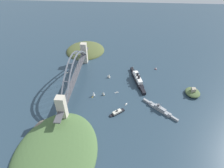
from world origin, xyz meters
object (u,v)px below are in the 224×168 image
Objects in this scene: harbor_ferry_steamer at (117,112)px; fort_island_mid_harbor at (193,92)px; small_boat_3 at (94,94)px; harbor_arch_bridge at (75,75)px; small_boat_1 at (126,104)px; naval_cruiser at (160,109)px; small_boat_5 at (117,93)px; small_boat_4 at (156,68)px; ocean_liner at (138,79)px; small_boat_2 at (109,76)px; seaplane_taxiing_near_bridge at (66,73)px; small_boat_0 at (104,93)px.

harbor_ferry_steamer is 0.84× the size of fort_island_mid_harbor.
small_boat_3 is at bearing -84.13° from fort_island_mid_harbor.
small_boat_1 is at bearing 64.45° from harbor_arch_bridge.
naval_cruiser is 2.12× the size of harbor_ferry_steamer.
small_boat_5 is at bearing 77.99° from harbor_arch_bridge.
harbor_arch_bridge is 124.13m from harbor_ferry_steamer.
small_boat_4 is at bearing 112.91° from harbor_arch_bridge.
harbor_ferry_steamer is at bearing -30.04° from small_boat_4.
naval_cruiser is at bearing 23.76° from ocean_liner.
harbor_ferry_steamer is 114.07m from small_boat_2.
harbor_arch_bridge is 31.50× the size of small_boat_5.
naval_cruiser reaches higher than fort_island_mid_harbor.
seaplane_taxiing_near_bridge is at bearing -101.11° from fort_island_mid_harbor.
naval_cruiser reaches higher than small_boat_2.
small_boat_4 is at bearing -144.02° from fort_island_mid_harbor.
small_boat_4 is at bearing 128.22° from small_boat_3.
fort_island_mid_harbor is at bearing 75.50° from small_boat_2.
small_boat_3 is at bearing -103.05° from naval_cruiser.
small_boat_2 reaches higher than harbor_ferry_steamer.
harbor_ferry_steamer is 58.11m from small_boat_5.
small_boat_5 is (53.41, 20.74, -4.01)m from small_boat_2.
ocean_liner reaches higher than small_boat_0.
harbor_ferry_steamer is 3.47× the size of small_boat_5.
fort_island_mid_harbor is (-51.22, 74.18, 1.67)m from naval_cruiser.
ocean_liner reaches higher than fort_island_mid_harbor.
small_boat_0 is 1.25× the size of small_boat_1.
harbor_arch_bridge is 73.07m from small_boat_0.
small_boat_1 is (-24.46, 16.47, -1.64)m from harbor_ferry_steamer.
small_boat_4 is at bearing 176.13° from naval_cruiser.
small_boat_1 is at bearing 61.92° from small_boat_0.
ocean_liner is 62.97m from small_boat_5.
fort_island_mid_harbor reaches higher than seaplane_taxiing_near_bridge.
small_boat_4 is at bearing 136.01° from small_boat_5.
naval_cruiser is 7.34× the size of small_boat_5.
small_boat_2 is at bearing -104.50° from fort_island_mid_harbor.
ocean_liner is at bearing 122.12° from small_boat_3.
small_boat_0 is 62.14m from small_boat_2.
small_boat_3 is (-44.22, -50.55, 3.31)m from harbor_ferry_steamer.
naval_cruiser is 4.90× the size of small_boat_3.
small_boat_2 reaches higher than seaplane_taxiing_near_bridge.
harbor_arch_bridge is 186.26m from naval_cruiser.
small_boat_2 is (-97.36, -104.27, 1.46)m from naval_cruiser.
small_boat_5 is at bearing -87.36° from fort_island_mid_harbor.
naval_cruiser is 1.77× the size of fort_island_mid_harbor.
fort_island_mid_harbor is at bearing 87.26° from harbor_arch_bridge.
small_boat_1 is (-10.44, -63.30, -2.54)m from naval_cruiser.
small_boat_0 is 1.16× the size of small_boat_5.
small_boat_4 reaches higher than small_boat_1.
harbor_ferry_steamer is 2.77× the size of small_boat_2.
harbor_arch_bridge is 21.03× the size of small_boat_3.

